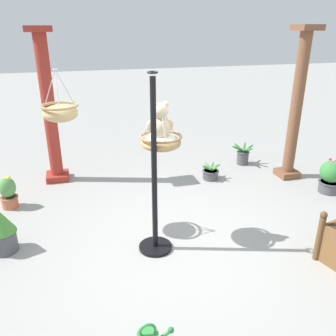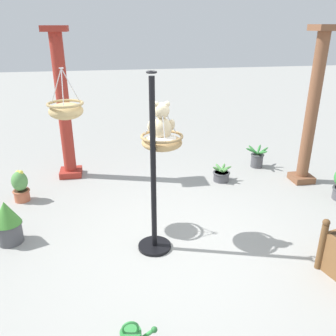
{
  "view_description": "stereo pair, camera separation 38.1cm",
  "coord_description": "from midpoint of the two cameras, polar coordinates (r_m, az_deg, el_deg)",
  "views": [
    {
      "loc": [
        -1.12,
        -3.81,
        2.79
      ],
      "look_at": [
        -0.03,
        0.11,
        1.11
      ],
      "focal_mm": 37.3,
      "sensor_mm": 36.0,
      "label": 1
    },
    {
      "loc": [
        -0.75,
        -3.89,
        2.79
      ],
      "look_at": [
        -0.03,
        0.11,
        1.11
      ],
      "focal_mm": 37.3,
      "sensor_mm": 36.0,
      "label": 2
    }
  ],
  "objects": [
    {
      "name": "potted_plant_conical_shrub",
      "position": [
        6.77,
        5.38,
        -0.83
      ],
      "size": [
        0.38,
        0.37,
        0.32
      ],
      "color": "#4C4C51",
      "rests_on": "ground"
    },
    {
      "name": "hanging_basket_with_teddy",
      "position": [
        4.43,
        -3.66,
        4.32
      ],
      "size": [
        0.54,
        0.54,
        0.58
      ],
      "color": "tan"
    },
    {
      "name": "potted_plant_small_succulent",
      "position": [
        7.57,
        10.74,
        2.01
      ],
      "size": [
        0.49,
        0.47,
        0.45
      ],
      "color": "#4C4C51",
      "rests_on": "ground"
    },
    {
      "name": "display_pole_central",
      "position": [
        4.45,
        -4.65,
        -5.54
      ],
      "size": [
        0.44,
        0.44,
        2.31
      ],
      "color": "black",
      "rests_on": "ground"
    },
    {
      "name": "greenhouse_pillar_left",
      "position": [
        6.76,
        -20.4,
        8.66
      ],
      "size": [
        0.44,
        0.44,
        2.77
      ],
      "color": "#9E2D23",
      "rests_on": "ground"
    },
    {
      "name": "potted_plant_trailing_ivy",
      "position": [
        5.15,
        -27.56,
        -9.0
      ],
      "size": [
        0.37,
        0.37,
        0.62
      ],
      "color": "#4C4C51",
      "rests_on": "ground"
    },
    {
      "name": "ground_plane",
      "position": [
        4.84,
        -1.57,
        -12.71
      ],
      "size": [
        40.0,
        40.0,
        0.0
      ],
      "primitive_type": "plane",
      "color": "#9E9E99"
    },
    {
      "name": "hanging_basket_left_high",
      "position": [
        4.79,
        -19.44,
        8.59
      ],
      "size": [
        0.48,
        0.48,
        0.66
      ],
      "color": "tan"
    },
    {
      "name": "teddy_bear",
      "position": [
        4.39,
        -3.79,
        7.13
      ],
      "size": [
        0.35,
        0.31,
        0.51
      ],
      "color": "beige"
    },
    {
      "name": "greenhouse_pillar_right",
      "position": [
        6.84,
        18.69,
        9.11
      ],
      "size": [
        0.41,
        0.41,
        2.79
      ],
      "color": "brown",
      "rests_on": "ground"
    },
    {
      "name": "potted_plant_flowering_red",
      "position": [
        6.7,
        23.63,
        -1.3
      ],
      "size": [
        0.4,
        0.4,
        0.6
      ],
      "color": "#4C4C51",
      "rests_on": "ground"
    },
    {
      "name": "potted_plant_tall_leafy",
      "position": [
        6.29,
        -26.27,
        -3.66
      ],
      "size": [
        0.28,
        0.28,
        0.55
      ],
      "color": "#BC6042",
      "rests_on": "ground"
    }
  ]
}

